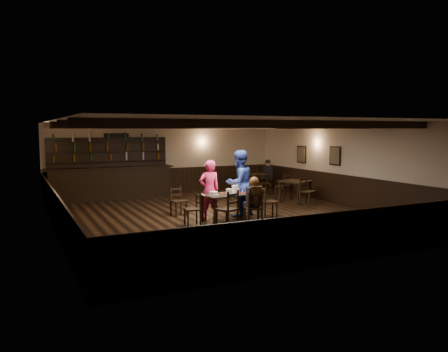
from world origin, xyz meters
name	(u,v)px	position (x,y,z in m)	size (l,w,h in m)	color
ground	(223,216)	(0.00, 0.00, 0.00)	(10.00, 10.00, 0.00)	black
room_shell	(222,156)	(0.01, 0.04, 1.75)	(9.02, 10.02, 2.71)	beige
dining_table	(231,197)	(-0.06, -0.62, 0.67)	(1.62, 0.96, 0.75)	black
chair_near_left	(230,206)	(-0.51, -1.47, 0.57)	(0.59, 0.58, 0.97)	black
chair_near_right	(254,206)	(0.23, -1.42, 0.52)	(0.49, 0.48, 0.90)	black
chair_end_left	(195,206)	(-1.15, -0.74, 0.50)	(0.43, 0.44, 0.86)	black
chair_end_right	(266,199)	(1.05, -0.67, 0.53)	(0.49, 0.50, 0.90)	black
chair_far_pushed	(177,198)	(-1.10, 0.77, 0.49)	(0.45, 0.43, 0.84)	black
woman_pink	(209,190)	(-0.50, -0.17, 0.82)	(0.60, 0.39, 1.64)	#E92F83
man_blue	(239,183)	(0.46, -0.13, 0.95)	(0.92, 0.72, 1.90)	navy
seated_person	(254,193)	(0.24, -1.36, 0.83)	(0.34, 0.51, 0.83)	black
cake	(214,193)	(-0.56, -0.61, 0.79)	(0.27, 0.27, 0.09)	white
plate_stack_a	(229,191)	(-0.16, -0.71, 0.83)	(0.16, 0.16, 0.15)	white
plate_stack_b	(235,189)	(0.10, -0.58, 0.86)	(0.18, 0.18, 0.21)	white
tea_light	(231,192)	(0.03, -0.49, 0.78)	(0.05, 0.05, 0.06)	#A5A8AD
salt_shaker	(242,191)	(0.30, -0.62, 0.79)	(0.03, 0.03, 0.08)	silver
pepper_shaker	(246,191)	(0.42, -0.61, 0.80)	(0.03, 0.03, 0.09)	#A5A8AD
drink_glass	(238,190)	(0.28, -0.42, 0.81)	(0.07, 0.07, 0.11)	silver
menu_red	(246,192)	(0.43, -0.62, 0.75)	(0.29, 0.21, 0.00)	maroon
menu_blue	(247,191)	(0.53, -0.45, 0.75)	(0.34, 0.24, 0.00)	navy
bar_counter	(111,179)	(-2.20, 4.72, 0.73)	(4.46, 0.70, 2.20)	black
back_table_a	(295,183)	(3.28, 1.10, 0.66)	(1.16, 1.16, 0.75)	black
back_table_b	(254,176)	(3.16, 3.66, 0.65)	(0.95, 0.95, 0.75)	black
bg_patron_left	(239,173)	(2.61, 3.91, 0.80)	(0.28, 0.37, 0.68)	black
bg_patron_right	(268,170)	(3.90, 3.87, 0.87)	(0.28, 0.41, 0.81)	black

